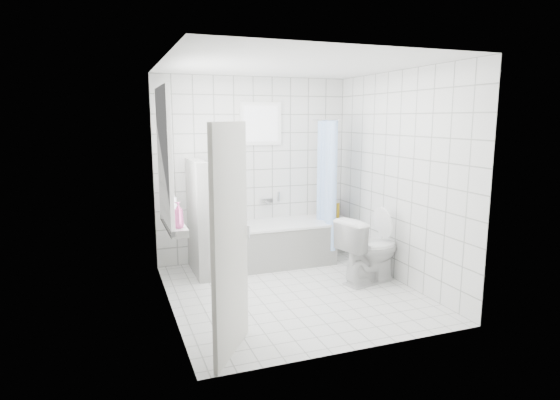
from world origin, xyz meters
name	(u,v)px	position (x,y,z in m)	size (l,w,h in m)	color
ground	(292,292)	(0.00, 0.00, 0.00)	(3.00, 3.00, 0.00)	white
ceiling	(293,65)	(0.00, 0.00, 2.60)	(3.00, 3.00, 0.00)	white
wall_back	(254,170)	(0.00, 1.50, 1.30)	(2.80, 0.02, 2.60)	white
wall_front	(360,206)	(0.00, -1.50, 1.30)	(2.80, 0.02, 2.60)	white
wall_left	(167,190)	(-1.40, 0.00, 1.30)	(0.02, 3.00, 2.60)	white
wall_right	(398,178)	(1.40, 0.00, 1.30)	(0.02, 3.00, 2.60)	white
window_left	(167,158)	(-1.35, 0.30, 1.60)	(0.01, 0.90, 1.40)	white
window_back	(261,124)	(0.10, 1.46, 1.95)	(0.50, 0.01, 0.50)	white
window_sill	(174,224)	(-1.31, 0.30, 0.86)	(0.18, 1.02, 0.08)	white
door	(230,242)	(-1.03, -1.15, 1.00)	(0.04, 0.80, 2.00)	silver
bathtub	(268,244)	(0.07, 1.13, 0.29)	(1.82, 0.77, 0.58)	white
partition_wall	(198,218)	(-0.90, 1.07, 0.75)	(0.15, 0.85, 1.50)	white
tiled_ledge	(330,234)	(1.18, 1.38, 0.28)	(0.40, 0.24, 0.55)	white
toilet	(369,250)	(1.03, 0.00, 0.41)	(0.46, 0.81, 0.83)	white
curtain_rod	(325,120)	(0.93, 1.10, 2.00)	(0.02, 0.02, 0.80)	silver
shower_curtain	(328,185)	(0.93, 0.97, 1.10)	(0.14, 0.48, 1.78)	#5698FF
tub_faucet	(266,200)	(0.17, 1.46, 0.85)	(0.18, 0.06, 0.06)	silver
sill_bottles	(174,209)	(-1.30, 0.29, 1.03)	(0.15, 0.79, 0.33)	#D45294
ledge_bottles	(333,210)	(1.20, 1.35, 0.66)	(0.19, 0.18, 0.26)	#211CE0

